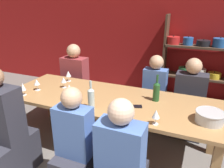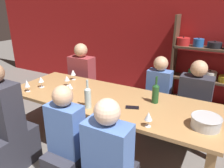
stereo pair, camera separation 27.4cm
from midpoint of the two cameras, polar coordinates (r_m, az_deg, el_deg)
wall_back_red at (r=4.37m, az=14.91°, el=13.46°), size 8.80×0.06×2.70m
shelf_unit at (r=4.16m, az=25.97°, el=2.77°), size 1.30×0.30×1.65m
dining_table at (r=2.74m, az=1.85°, el=-5.07°), size 2.66×0.96×0.73m
mixing_bowl at (r=2.31m, az=26.56°, el=-8.89°), size 0.28×0.28×0.11m
wine_bottle_green at (r=2.62m, az=14.27°, el=-2.27°), size 0.08×0.08×0.33m
wine_bottle_dark at (r=2.42m, az=-3.13°, el=-3.43°), size 0.08×0.08×0.33m
wine_glass_empty_a at (r=2.80m, az=-8.20°, el=-0.62°), size 0.07×0.07×0.15m
wine_glass_red_a at (r=3.03m, az=-18.98°, el=0.02°), size 0.07×0.07×0.16m
wine_glass_red_b at (r=3.34m, az=-7.84°, el=2.90°), size 0.08×0.08×0.16m
wine_glass_empty_b at (r=3.10m, az=-9.25°, el=1.37°), size 0.07×0.07×0.15m
wine_glass_empty_c at (r=2.12m, az=13.23°, el=-8.31°), size 0.08×0.08×0.15m
wine_glass_empty_d at (r=3.04m, az=-21.13°, el=-0.41°), size 0.06×0.06×0.14m
wine_glass_red_c at (r=3.12m, az=-15.72°, el=1.01°), size 0.08×0.08×0.15m
cell_phone at (r=2.49m, az=8.49°, el=-6.14°), size 0.17×0.12×0.01m
person_near_a at (r=2.77m, az=-23.53°, el=-11.42°), size 0.46×0.57×1.26m
person_far_a at (r=3.92m, az=-5.73°, el=-0.52°), size 0.43×0.54×1.20m
person_near_b at (r=2.29m, az=-8.01°, el=-17.74°), size 0.34×0.43×1.16m
person_far_b at (r=3.39m, az=14.13°, el=-4.71°), size 0.34×0.43×1.14m
person_far_c at (r=3.34m, az=22.63°, el=-6.48°), size 0.43×0.53×1.14m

